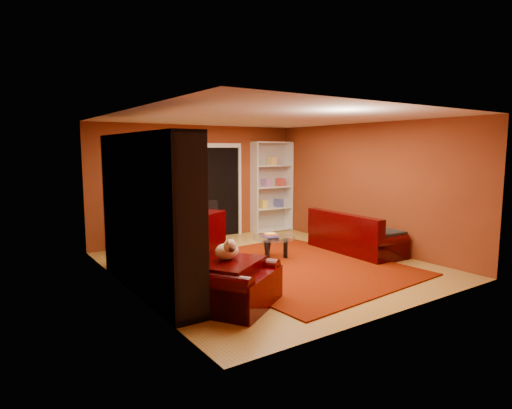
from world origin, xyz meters
TOP-DOWN VIEW (x-y plane):
  - floor at (0.00, 0.00)m, footprint 5.00×5.50m
  - ceiling at (0.00, 0.00)m, footprint 5.00×5.50m
  - wall_back at (0.00, 2.77)m, footprint 5.00×0.05m
  - wall_left at (-2.52, 0.00)m, footprint 0.05×5.50m
  - wall_right at (2.52, 0.00)m, footprint 0.05×5.50m
  - doorway at (0.60, 2.73)m, footprint 1.06×0.60m
  - rug at (0.29, -0.40)m, footprint 3.46×3.94m
  - media_unit at (-2.27, -0.15)m, footprint 0.47×2.98m
  - christmas_tree at (-1.31, 2.15)m, footprint 1.40×1.40m
  - gift_box_teal at (-1.07, 1.83)m, footprint 0.41×0.41m
  - gift_box_green at (-0.49, 1.31)m, footprint 0.35×0.35m
  - gift_box_red at (-1.17, 2.59)m, footprint 0.27×0.27m
  - white_bookshelf at (1.95, 2.57)m, footprint 1.08×0.42m
  - armchair at (-1.60, -1.32)m, footprint 1.70×1.70m
  - dog at (-1.59, -1.25)m, footprint 0.50×0.47m
  - sofa at (2.02, -0.20)m, footprint 0.94×1.97m
  - coffee_table at (0.32, 0.28)m, footprint 0.94×0.94m
  - acrylic_chair at (-0.53, 1.36)m, footprint 0.65×0.67m

SIDE VIEW (x-z plane):
  - floor at x=0.00m, z-range -0.05..0.00m
  - rug at x=0.29m, z-range 0.00..0.02m
  - gift_box_red at x=-1.17m, z-range 0.00..0.25m
  - gift_box_green at x=-0.49m, z-range 0.00..0.27m
  - gift_box_teal at x=-1.07m, z-range 0.00..0.33m
  - coffee_table at x=0.32m, z-range -0.04..0.47m
  - sofa at x=2.02m, z-range 0.00..0.84m
  - acrylic_chair at x=-0.53m, z-range 0.00..0.94m
  - armchair at x=-1.60m, z-range 0.00..0.96m
  - dog at x=-1.59m, z-range 0.56..0.87m
  - christmas_tree at x=-1.31m, z-range -0.03..2.02m
  - doorway at x=0.60m, z-range -0.03..2.13m
  - white_bookshelf at x=1.95m, z-range -0.03..2.27m
  - media_unit at x=-2.27m, z-range 0.00..2.29m
  - wall_back at x=0.00m, z-range 0.00..2.60m
  - wall_left at x=-2.52m, z-range 0.00..2.60m
  - wall_right at x=2.52m, z-range 0.00..2.60m
  - ceiling at x=0.00m, z-range 2.60..2.65m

